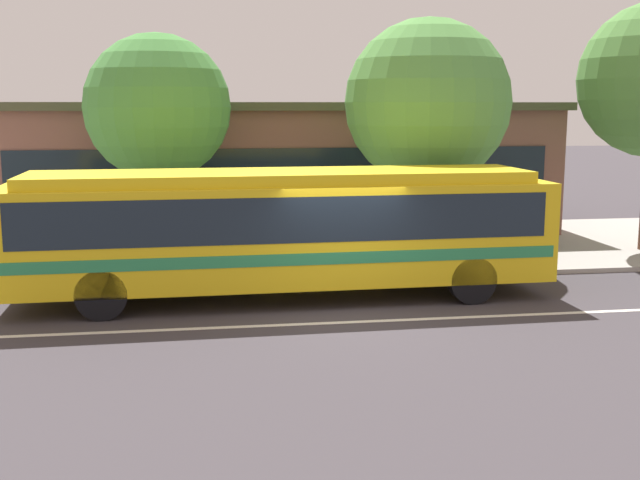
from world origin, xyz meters
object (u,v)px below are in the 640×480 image
bus_stop_sign (456,204)px  street_tree_mid_block (428,103)px  street_tree_near_stop (157,108)px  transit_bus (282,225)px  pedestrian_waiting_near_sign (281,225)px

bus_stop_sign → street_tree_mid_block: 2.90m
bus_stop_sign → street_tree_near_stop: 8.02m
transit_bus → street_tree_mid_block: (4.18, 3.53, 2.56)m
pedestrian_waiting_near_sign → bus_stop_sign: 4.37m
pedestrian_waiting_near_sign → street_tree_mid_block: 4.97m
bus_stop_sign → street_tree_near_stop: size_ratio=0.43×
pedestrian_waiting_near_sign → street_tree_mid_block: street_tree_mid_block is taller
street_tree_near_stop → street_tree_mid_block: size_ratio=0.94×
bus_stop_sign → street_tree_mid_block: (-0.33, 1.52, 2.45)m
street_tree_near_stop → bus_stop_sign: bearing=-19.3°
pedestrian_waiting_near_sign → street_tree_near_stop: 4.48m
bus_stop_sign → street_tree_mid_block: bearing=102.3°
bus_stop_sign → street_tree_mid_block: size_ratio=0.40×
transit_bus → street_tree_mid_block: bearing=40.2°
pedestrian_waiting_near_sign → street_tree_mid_block: size_ratio=0.28×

